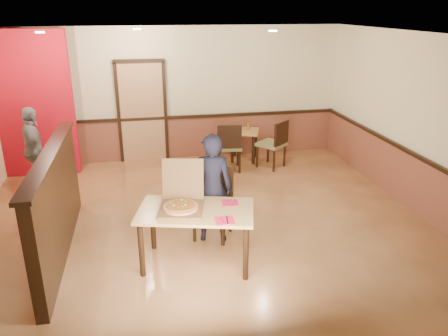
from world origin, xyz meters
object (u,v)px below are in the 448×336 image
(passerby, at_px, (34,150))
(side_table, at_px, (244,138))
(side_chair_left, at_px, (229,145))
(diner, at_px, (212,188))
(pizza_box, at_px, (181,204))
(condiment, at_px, (248,127))
(diner_chair, at_px, (214,199))
(main_table, at_px, (196,217))
(side_chair_right, at_px, (275,142))

(passerby, bearing_deg, side_table, -94.79)
(side_chair_left, distance_m, diner, 2.80)
(passerby, bearing_deg, diner, -147.94)
(side_table, xyz_separation_m, diner, (-1.25, -3.30, 0.30))
(side_chair_left, relative_size, side_table, 1.29)
(pizza_box, height_order, condiment, pizza_box)
(diner, xyz_separation_m, passerby, (-2.80, 2.36, -0.02))
(side_table, bearing_deg, diner, -110.80)
(diner_chair, relative_size, side_chair_left, 1.02)
(side_table, height_order, condiment, condiment)
(diner_chair, height_order, passerby, passerby)
(side_chair_left, xyz_separation_m, pizza_box, (-1.27, -3.20, 0.29))
(pizza_box, bearing_deg, diner, 59.97)
(side_table, bearing_deg, condiment, -9.15)
(diner, height_order, condiment, diner)
(main_table, relative_size, pizza_box, 2.19)
(main_table, distance_m, diner, 0.67)
(side_chair_left, height_order, condiment, side_chair_left)
(passerby, xyz_separation_m, pizza_box, (2.32, -2.89, 0.07))
(diner_chair, xyz_separation_m, side_table, (1.20, 3.15, -0.07))
(side_table, bearing_deg, side_chair_right, -50.61)
(pizza_box, bearing_deg, diner_chair, 63.87)
(diner_chair, height_order, condiment, diner_chair)
(side_chair_right, bearing_deg, diner, 16.64)
(side_chair_right, bearing_deg, condiment, -95.84)
(side_chair_right, relative_size, diner, 0.63)
(main_table, relative_size, condiment, 9.57)
(diner_chair, bearing_deg, condiment, 93.87)
(diner_chair, relative_size, passerby, 0.66)
(main_table, distance_m, side_chair_right, 3.86)
(side_chair_left, distance_m, side_table, 0.78)
(diner_chair, xyz_separation_m, side_chair_right, (1.70, 2.54, -0.01))
(side_chair_left, bearing_deg, passerby, 12.57)
(diner_chair, bearing_deg, side_chair_left, 99.94)
(diner_chair, distance_m, condiment, 3.40)
(condiment, bearing_deg, passerby, -167.50)
(side_table, height_order, pizza_box, pizza_box)
(diner, height_order, pizza_box, diner)
(passerby, relative_size, condiment, 9.24)
(diner, bearing_deg, side_table, -100.67)
(main_table, relative_size, side_chair_right, 1.59)
(side_chair_right, relative_size, side_table, 1.28)
(main_table, distance_m, side_chair_left, 3.43)
(side_chair_left, bearing_deg, side_table, -118.74)
(diner_chair, relative_size, diner, 0.65)
(side_table, relative_size, passerby, 0.51)
(pizza_box, bearing_deg, side_chair_left, 80.55)
(diner_chair, xyz_separation_m, condiment, (1.29, 3.14, 0.19))
(diner_chair, distance_m, pizza_box, 0.90)
(passerby, bearing_deg, condiment, -95.26)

